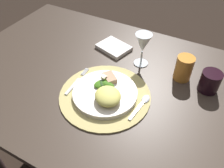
# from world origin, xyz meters

# --- Properties ---
(ground_plane) EXTENTS (6.00, 6.00, 0.00)m
(ground_plane) POSITION_xyz_m (0.00, 0.00, 0.00)
(ground_plane) COLOR black
(dining_table) EXTENTS (1.42, 0.86, 0.75)m
(dining_table) POSITION_xyz_m (0.00, 0.00, 0.61)
(dining_table) COLOR #3B2F26
(dining_table) RESTS_ON ground
(placemat) EXTENTS (0.34, 0.34, 0.01)m
(placemat) POSITION_xyz_m (0.00, -0.09, 0.75)
(placemat) COLOR tan
(placemat) RESTS_ON dining_table
(dinner_plate) EXTENTS (0.24, 0.24, 0.02)m
(dinner_plate) POSITION_xyz_m (0.00, -0.09, 0.76)
(dinner_plate) COLOR silver
(dinner_plate) RESTS_ON placemat
(pasta_serving) EXTENTS (0.14, 0.14, 0.04)m
(pasta_serving) POSITION_xyz_m (0.03, -0.12, 0.79)
(pasta_serving) COLOR #DBD063
(pasta_serving) RESTS_ON dinner_plate
(salad_greens) EXTENTS (0.08, 0.08, 0.03)m
(salad_greens) POSITION_xyz_m (-0.02, -0.06, 0.78)
(salad_greens) COLOR #395B2C
(salad_greens) RESTS_ON dinner_plate
(bread_piece) EXTENTS (0.07, 0.07, 0.02)m
(bread_piece) POSITION_xyz_m (-0.01, -0.02, 0.78)
(bread_piece) COLOR tan
(bread_piece) RESTS_ON dinner_plate
(fork) EXTENTS (0.02, 0.17, 0.00)m
(fork) POSITION_xyz_m (-0.13, -0.09, 0.76)
(fork) COLOR silver
(fork) RESTS_ON placemat
(spoon) EXTENTS (0.03, 0.14, 0.01)m
(spoon) POSITION_xyz_m (0.14, -0.06, 0.76)
(spoon) COLOR silver
(spoon) RESTS_ON placemat
(napkin) EXTENTS (0.17, 0.15, 0.02)m
(napkin) POSITION_xyz_m (-0.11, 0.20, 0.76)
(napkin) COLOR white
(napkin) RESTS_ON dining_table
(wine_glass) EXTENTS (0.07, 0.07, 0.15)m
(wine_glass) POSITION_xyz_m (0.04, 0.16, 0.85)
(wine_glass) COLOR silver
(wine_glass) RESTS_ON dining_table
(amber_tumbler) EXTENTS (0.07, 0.07, 0.10)m
(amber_tumbler) POSITION_xyz_m (0.23, 0.15, 0.80)
(amber_tumbler) COLOR orange
(amber_tumbler) RESTS_ON dining_table
(dark_tumbler) EXTENTS (0.08, 0.08, 0.08)m
(dark_tumbler) POSITION_xyz_m (0.33, 0.13, 0.79)
(dark_tumbler) COLOR black
(dark_tumbler) RESTS_ON dining_table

